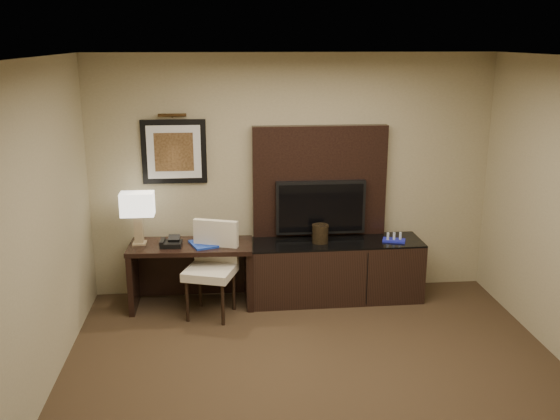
{
  "coord_description": "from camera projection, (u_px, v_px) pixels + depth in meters",
  "views": [
    {
      "loc": [
        -0.77,
        -4.3,
        2.85
      ],
      "look_at": [
        -0.2,
        1.8,
        1.15
      ],
      "focal_mm": 40.0,
      "sensor_mm": 36.0,
      "label": 1
    }
  ],
  "objects": [
    {
      "name": "ice_bucket",
      "position": [
        320.0,
        234.0,
        6.82
      ],
      "size": [
        0.21,
        0.21,
        0.2
      ],
      "primitive_type": "cylinder",
      "rotation": [
        0.0,
        0.0,
        -0.14
      ],
      "color": "black",
      "rests_on": "credenza"
    },
    {
      "name": "book",
      "position": [
        200.0,
        235.0,
        6.66
      ],
      "size": [
        0.15,
        0.02,
        0.21
      ],
      "primitive_type": "imported",
      "rotation": [
        0.0,
        0.0,
        -0.03
      ],
      "color": "tan",
      "rests_on": "desk"
    },
    {
      "name": "desk_phone",
      "position": [
        171.0,
        241.0,
        6.62
      ],
      "size": [
        0.23,
        0.21,
        0.11
      ],
      "primitive_type": null,
      "rotation": [
        0.0,
        0.0,
        -0.06
      ],
      "color": "black",
      "rests_on": "desk"
    },
    {
      "name": "desk",
      "position": [
        192.0,
        275.0,
        6.79
      ],
      "size": [
        1.34,
        0.62,
        0.71
      ],
      "primitive_type": "cube",
      "rotation": [
        0.0,
        0.0,
        -0.04
      ],
      "color": "black",
      "rests_on": "floor"
    },
    {
      "name": "desk_chair",
      "position": [
        210.0,
        271.0,
        6.49
      ],
      "size": [
        0.63,
        0.68,
        1.0
      ],
      "primitive_type": null,
      "rotation": [
        0.0,
        0.0,
        -0.32
      ],
      "color": "beige",
      "rests_on": "floor"
    },
    {
      "name": "ceiling",
      "position": [
        334.0,
        60.0,
        4.23
      ],
      "size": [
        4.5,
        5.0,
        0.01
      ],
      "primitive_type": "cube",
      "color": "silver",
      "rests_on": "wall_back"
    },
    {
      "name": "wall_left",
      "position": [
        15.0,
        258.0,
        4.39
      ],
      "size": [
        0.01,
        5.0,
        2.7
      ],
      "primitive_type": "cube",
      "color": "tan",
      "rests_on": "floor"
    },
    {
      "name": "table_lamp",
      "position": [
        138.0,
        220.0,
        6.63
      ],
      "size": [
        0.34,
        0.21,
        0.53
      ],
      "primitive_type": null,
      "rotation": [
        0.0,
        0.0,
        -0.08
      ],
      "color": "tan",
      "rests_on": "desk"
    },
    {
      "name": "floor",
      "position": [
        326.0,
        409.0,
        4.96
      ],
      "size": [
        4.5,
        5.0,
        0.01
      ],
      "primitive_type": "cube",
      "color": "#342517",
      "rests_on": "ground"
    },
    {
      "name": "minibar_tray",
      "position": [
        394.0,
        237.0,
        6.88
      ],
      "size": [
        0.28,
        0.22,
        0.09
      ],
      "primitive_type": null,
      "rotation": [
        0.0,
        0.0,
        -0.32
      ],
      "color": "#1B21B3",
      "rests_on": "credenza"
    },
    {
      "name": "blue_folder",
      "position": [
        203.0,
        244.0,
        6.66
      ],
      "size": [
        0.34,
        0.39,
        0.02
      ],
      "primitive_type": "cube",
      "rotation": [
        0.0,
        0.0,
        0.34
      ],
      "color": "#18359F",
      "rests_on": "desk"
    },
    {
      "name": "wall_back",
      "position": [
        292.0,
        176.0,
        6.99
      ],
      "size": [
        4.5,
        0.01,
        2.7
      ],
      "primitive_type": "cube",
      "color": "tan",
      "rests_on": "floor"
    },
    {
      "name": "picture_light",
      "position": [
        172.0,
        115.0,
        6.63
      ],
      "size": [
        0.04,
        0.04,
        0.3
      ],
      "primitive_type": "cylinder",
      "color": "#402B14",
      "rests_on": "wall_back"
    },
    {
      "name": "artwork",
      "position": [
        174.0,
        152.0,
        6.78
      ],
      "size": [
        0.7,
        0.04,
        0.7
      ],
      "primitive_type": "cube",
      "color": "black",
      "rests_on": "wall_back"
    },
    {
      "name": "tv",
      "position": [
        321.0,
        207.0,
        6.95
      ],
      "size": [
        1.0,
        0.08,
        0.6
      ],
      "primitive_type": "cube",
      "color": "black",
      "rests_on": "tv_wall_panel"
    },
    {
      "name": "water_bottle",
      "position": [
        229.0,
        234.0,
        6.73
      ],
      "size": [
        0.06,
        0.06,
        0.18
      ],
      "primitive_type": "cylinder",
      "rotation": [
        0.0,
        0.0,
        -0.07
      ],
      "color": "#ABB7C2",
      "rests_on": "desk"
    },
    {
      "name": "tv_wall_panel",
      "position": [
        320.0,
        183.0,
        6.98
      ],
      "size": [
        1.5,
        0.12,
        1.3
      ],
      "primitive_type": "cube",
      "color": "black",
      "rests_on": "wall_back"
    },
    {
      "name": "credenza",
      "position": [
        333.0,
        270.0,
        6.97
      ],
      "size": [
        1.97,
        0.58,
        0.68
      ],
      "primitive_type": "cube",
      "rotation": [
        0.0,
        0.0,
        0.02
      ],
      "color": "black",
      "rests_on": "floor"
    }
  ]
}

